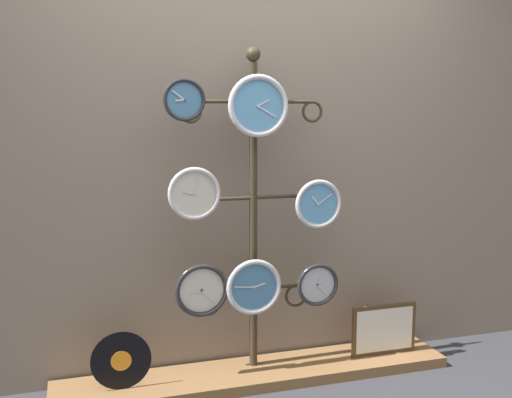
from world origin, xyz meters
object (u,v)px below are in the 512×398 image
object	(u,v)px
clock_top_center	(257,106)
clock_bottom_left	(202,290)
picture_frame	(384,329)
vinyl_record	(121,361)
clock_middle_left	(194,194)
clock_bottom_right	(317,285)
display_stand	(253,263)
clock_middle_right	(318,204)
clock_bottom_center	(254,287)
clock_top_left	(184,100)

from	to	relation	value
clock_top_center	clock_bottom_left	world-z (taller)	clock_top_center
picture_frame	vinyl_record	bearing A→B (deg)	-179.68
clock_middle_left	clock_bottom_right	world-z (taller)	clock_middle_left
display_stand	clock_top_center	size ratio (longest dim) A/B	5.58
clock_top_center	vinyl_record	world-z (taller)	clock_top_center
clock_middle_right	clock_bottom_left	xyz separation A→B (m)	(-0.64, 0.02, -0.43)
clock_middle_right	clock_bottom_center	xyz separation A→B (m)	(-0.36, 0.00, -0.43)
clock_bottom_right	clock_top_left	bearing A→B (deg)	-179.97
clock_middle_left	clock_bottom_center	world-z (taller)	clock_middle_left
display_stand	clock_top_left	distance (m)	0.97
clock_top_center	clock_middle_left	xyz separation A→B (m)	(-0.34, -0.01, -0.44)
clock_top_left	clock_top_center	world-z (taller)	clock_top_center
clock_top_center	picture_frame	distance (m)	1.51
clock_bottom_left	clock_bottom_right	xyz separation A→B (m)	(0.65, -0.02, -0.02)
clock_middle_left	clock_bottom_left	world-z (taller)	clock_middle_left
clock_middle_left	vinyl_record	distance (m)	0.93
clock_middle_left	picture_frame	world-z (taller)	clock_middle_left
display_stand	clock_bottom_left	bearing A→B (deg)	-165.15
display_stand	clock_bottom_right	xyz separation A→B (m)	(0.34, -0.10, -0.12)
clock_top_left	clock_top_center	xyz separation A→B (m)	(0.38, 0.02, -0.03)
picture_frame	clock_bottom_center	bearing A→B (deg)	-178.84
clock_middle_left	display_stand	bearing A→B (deg)	15.09
clock_middle_right	clock_bottom_center	world-z (taller)	clock_middle_right
clock_bottom_left	clock_bottom_right	size ratio (longest dim) A/B	1.18
clock_top_center	clock_bottom_center	world-z (taller)	clock_top_center
clock_top_center	clock_bottom_center	size ratio (longest dim) A/B	1.06
clock_middle_left	picture_frame	size ratio (longest dim) A/B	0.67
clock_top_center	clock_middle_left	distance (m)	0.55
clock_middle_right	clock_bottom_right	size ratio (longest dim) A/B	1.11
clock_bottom_center	vinyl_record	bearing A→B (deg)	179.36
picture_frame	clock_middle_left	bearing A→B (deg)	-179.35
clock_bottom_center	display_stand	bearing A→B (deg)	74.36
clock_bottom_left	clock_middle_right	bearing A→B (deg)	-1.53
clock_bottom_center	clock_bottom_right	bearing A→B (deg)	-0.83
clock_top_left	clock_middle_left	xyz separation A→B (m)	(0.04, 0.01, -0.47)
clock_bottom_left	picture_frame	bearing A→B (deg)	0.10
clock_middle_right	picture_frame	bearing A→B (deg)	2.50
picture_frame	clock_top_left	bearing A→B (deg)	-178.91
clock_top_left	clock_bottom_right	world-z (taller)	clock_top_left
clock_bottom_center	vinyl_record	size ratio (longest dim) A/B	0.99
clock_middle_left	clock_bottom_center	xyz separation A→B (m)	(0.31, -0.00, -0.52)
clock_top_center	clock_middle_right	size ratio (longest dim) A/B	1.21
clock_top_center	clock_middle_right	xyz separation A→B (m)	(0.34, -0.01, -0.52)
clock_middle_left	clock_bottom_left	bearing A→B (deg)	17.24
clock_bottom_center	clock_bottom_left	bearing A→B (deg)	177.05
display_stand	clock_bottom_center	bearing A→B (deg)	-105.64
clock_middle_right	clock_bottom_center	bearing A→B (deg)	179.55
clock_top_left	vinyl_record	size ratio (longest dim) A/B	0.69
clock_middle_right	vinyl_record	world-z (taller)	clock_middle_right
clock_bottom_left	picture_frame	world-z (taller)	clock_bottom_left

